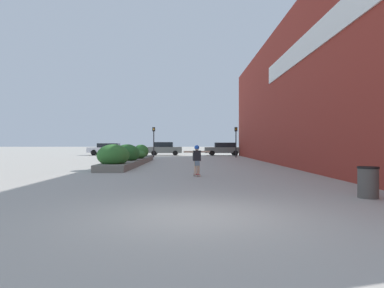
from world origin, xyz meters
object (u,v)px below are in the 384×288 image
object	(u,v)px
skateboarder	(197,157)
car_rightmost	(108,149)
car_leftmost	(224,149)
car_center_right	(299,149)
trash_bin	(368,182)
car_center_left	(165,149)
skateboard	(197,175)
traffic_light_right	(236,137)
traffic_light_left	(154,137)

from	to	relation	value
skateboarder	car_rightmost	distance (m)	29.41
car_leftmost	car_center_right	xyz separation A→B (m)	(8.68, -2.02, 0.01)
trash_bin	car_center_left	world-z (taller)	car_center_left
skateboard	traffic_light_right	bearing A→B (deg)	62.46
car_center_right	traffic_light_right	world-z (taller)	traffic_light_right
skateboarder	car_rightmost	bearing A→B (deg)	95.96
trash_bin	car_center_right	xyz separation A→B (m)	(8.10, 30.76, 0.40)
car_center_right	car_leftmost	bearing A→B (deg)	-103.08
skateboard	traffic_light_left	bearing A→B (deg)	86.04
traffic_light_right	car_center_right	bearing A→B (deg)	27.43
car_center_right	skateboarder	bearing A→B (deg)	-26.99
skateboarder	car_center_right	size ratio (longest dim) A/B	0.29
skateboarder	car_center_right	bearing A→B (deg)	47.99
car_leftmost	traffic_light_right	bearing A→B (deg)	-173.68
trash_bin	car_center_right	bearing A→B (deg)	75.24
skateboard	car_center_right	xyz separation A→B (m)	(12.55, 24.63, 0.75)
traffic_light_left	traffic_light_right	xyz separation A→B (m)	(8.66, -0.55, -0.02)
car_leftmost	traffic_light_right	size ratio (longest dim) A/B	1.43
skateboard	car_center_left	world-z (taller)	car_center_left
car_rightmost	traffic_light_right	xyz separation A→B (m)	(15.08, -6.98, 1.39)
car_center_right	traffic_light_left	size ratio (longest dim) A/B	1.40
skateboard	traffic_light_left	xyz separation A→B (m)	(-4.11, 21.03, 2.13)
trash_bin	skateboarder	bearing A→B (deg)	125.91
car_center_left	traffic_light_left	bearing A→B (deg)	-6.87
car_leftmost	car_rightmost	xyz separation A→B (m)	(-14.39, 0.82, -0.02)
skateboarder	car_rightmost	size ratio (longest dim) A/B	0.28
skateboard	traffic_light_left	world-z (taller)	traffic_light_left
skateboard	car_leftmost	xyz separation A→B (m)	(3.87, 26.65, 0.75)
car_leftmost	car_rightmost	bearing A→B (deg)	86.75
skateboard	skateboarder	distance (m)	0.81
car_rightmost	traffic_light_left	size ratio (longest dim) A/B	1.45
trash_bin	car_center_left	bearing A→B (deg)	103.28
skateboard	car_center_right	world-z (taller)	car_center_right
trash_bin	traffic_light_left	world-z (taller)	traffic_light_left
traffic_light_left	traffic_light_right	distance (m)	8.67
skateboard	car_center_right	distance (m)	27.65
skateboarder	traffic_light_right	bearing A→B (deg)	62.46
car_rightmost	traffic_light_left	distance (m)	9.20
car_center_left	car_center_right	world-z (taller)	car_center_left
car_center_right	car_rightmost	xyz separation A→B (m)	(-23.07, 2.83, -0.03)
car_leftmost	traffic_light_right	xyz separation A→B (m)	(0.68, -6.17, 1.37)
car_rightmost	traffic_light_right	distance (m)	16.67
car_leftmost	car_center_right	world-z (taller)	same
skateboard	car_leftmost	distance (m)	26.94
skateboard	car_center_right	size ratio (longest dim) A/B	0.14
traffic_light_left	car_center_left	bearing A→B (deg)	83.13
traffic_light_right	car_rightmost	bearing A→B (deg)	155.14
car_center_left	traffic_light_right	xyz separation A→B (m)	(7.93, -6.54, 1.35)
car_leftmost	car_center_right	distance (m)	8.91
car_leftmost	skateboard	bearing A→B (deg)	171.75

